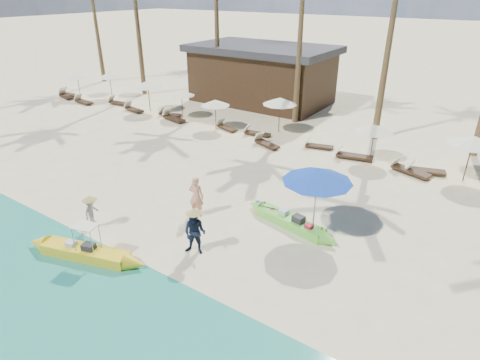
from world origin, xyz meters
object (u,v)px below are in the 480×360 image
Objects in this scene: green_canoe at (290,222)px; blue_umbrella at (318,175)px; tourist at (196,196)px; yellow_canoe at (85,252)px.

blue_umbrella is (0.93, 0.00, 2.21)m from green_canoe.
green_canoe is 3.79m from tourist.
yellow_canoe reaches higher than green_canoe.
yellow_canoe is 8.36m from blue_umbrella.
yellow_canoe is at bearing 57.57° from tourist.
tourist is 0.63× the size of blue_umbrella.
tourist is at bearing -147.55° from green_canoe.
yellow_canoe is at bearing -119.22° from green_canoe.
green_canoe is at bearing 32.95° from yellow_canoe.
green_canoe is 1.77× the size of blue_umbrella.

